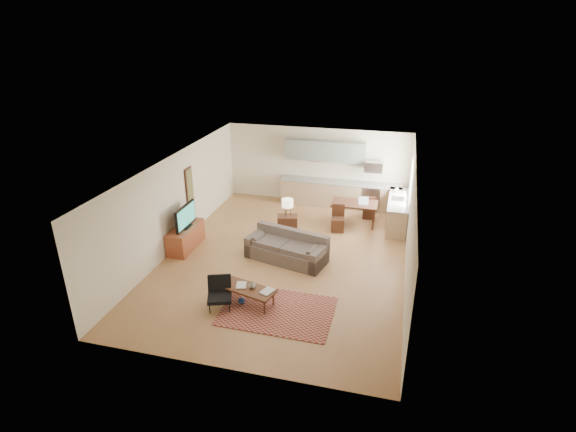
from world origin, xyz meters
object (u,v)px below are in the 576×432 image
(coffee_table, at_px, (247,295))
(dining_table, at_px, (354,213))
(sofa, at_px, (286,247))
(console_table, at_px, (288,226))
(tv_credenza, at_px, (186,237))
(armchair, at_px, (219,294))

(coffee_table, relative_size, dining_table, 0.93)
(sofa, bearing_deg, console_table, 117.57)
(coffee_table, xyz_separation_m, tv_credenza, (-2.64, 2.19, 0.13))
(tv_credenza, height_order, dining_table, dining_table)
(sofa, height_order, armchair, sofa)
(sofa, distance_m, dining_table, 3.25)
(sofa, bearing_deg, coffee_table, -85.05)
(coffee_table, relative_size, console_table, 1.94)
(dining_table, bearing_deg, sofa, -118.64)
(armchair, relative_size, tv_credenza, 0.49)
(tv_credenza, bearing_deg, dining_table, 32.71)
(armchair, bearing_deg, dining_table, 45.93)
(tv_credenza, xyz_separation_m, dining_table, (4.52, 2.90, 0.04))
(sofa, bearing_deg, armchair, -95.31)
(sofa, height_order, tv_credenza, sofa)
(sofa, xyz_separation_m, tv_credenza, (-3.01, -0.02, -0.07))
(dining_table, bearing_deg, armchair, -115.00)
(tv_credenza, bearing_deg, console_table, 28.25)
(dining_table, bearing_deg, console_table, -142.56)
(sofa, xyz_separation_m, coffee_table, (-0.36, -2.21, -0.20))
(dining_table, bearing_deg, coffee_table, -111.21)
(sofa, distance_m, armchair, 2.72)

